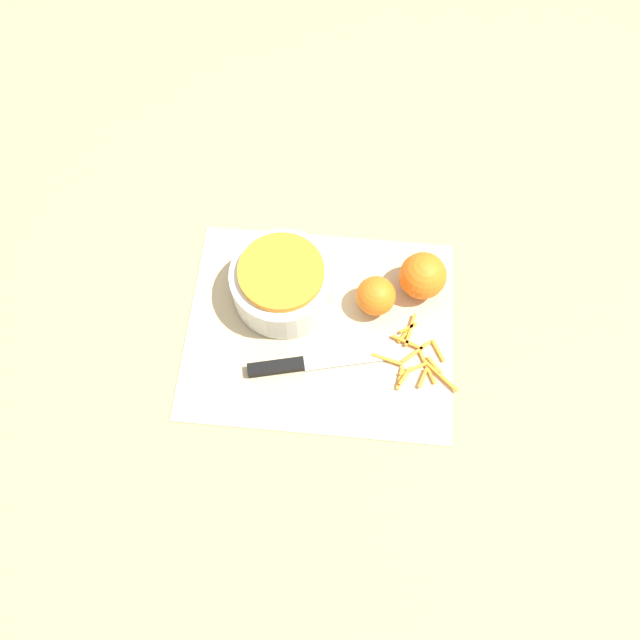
{
  "coord_description": "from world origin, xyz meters",
  "views": [
    {
      "loc": [
        0.04,
        -0.41,
        0.97
      ],
      "look_at": [
        0.0,
        0.0,
        0.04
      ],
      "focal_mm": 35.0,
      "sensor_mm": 36.0,
      "label": 1
    }
  ],
  "objects_px": {
    "bowl_speckled": "(282,282)",
    "orange_left": "(376,296)",
    "orange_right": "(423,276)",
    "knife": "(293,365)"
  },
  "relations": [
    {
      "from": "knife",
      "to": "orange_left",
      "type": "bearing_deg",
      "value": 31.31
    },
    {
      "from": "orange_right",
      "to": "orange_left",
      "type": "bearing_deg",
      "value": -151.43
    },
    {
      "from": "knife",
      "to": "orange_right",
      "type": "distance_m",
      "value": 0.26
    },
    {
      "from": "bowl_speckled",
      "to": "knife",
      "type": "xyz_separation_m",
      "value": [
        0.03,
        -0.13,
        -0.04
      ]
    },
    {
      "from": "bowl_speckled",
      "to": "orange_left",
      "type": "relative_size",
      "value": 2.57
    },
    {
      "from": "orange_left",
      "to": "orange_right",
      "type": "bearing_deg",
      "value": 28.57
    },
    {
      "from": "bowl_speckled",
      "to": "orange_left",
      "type": "xyz_separation_m",
      "value": [
        0.16,
        -0.01,
        -0.01
      ]
    },
    {
      "from": "bowl_speckled",
      "to": "orange_left",
      "type": "bearing_deg",
      "value": -2.58
    },
    {
      "from": "orange_left",
      "to": "orange_right",
      "type": "relative_size",
      "value": 0.84
    },
    {
      "from": "bowl_speckled",
      "to": "orange_right",
      "type": "xyz_separation_m",
      "value": [
        0.23,
        0.03,
        -0.0
      ]
    }
  ]
}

